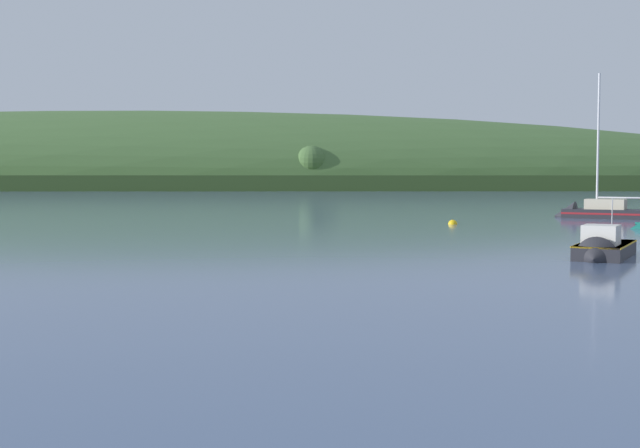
# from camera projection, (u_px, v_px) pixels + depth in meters

# --- Properties ---
(far_shoreline_hill) EXTENTS (566.06, 131.58, 46.25)m
(far_shoreline_hill) POSITION_uv_depth(u_px,v_px,m) (141.00, 187.00, 247.87)
(far_shoreline_hill) COLOR #314A21
(far_shoreline_hill) RESTS_ON ground
(sailboat_near_mooring) EXTENTS (9.26, 7.60, 15.22)m
(sailboat_near_mooring) POSITION_uv_depth(u_px,v_px,m) (596.00, 214.00, 79.64)
(sailboat_near_mooring) COLOR #232328
(sailboat_near_mooring) RESTS_ON ground
(fishing_boat_moored) EXTENTS (5.31, 6.44, 3.85)m
(fishing_boat_moored) POSITION_uv_depth(u_px,v_px,m) (603.00, 251.00, 41.72)
(fishing_boat_moored) COLOR #232328
(fishing_boat_moored) RESTS_ON ground
(mooring_buoy_foreground) EXTENTS (0.78, 0.78, 0.86)m
(mooring_buoy_foreground) POSITION_uv_depth(u_px,v_px,m) (453.00, 224.00, 69.84)
(mooring_buoy_foreground) COLOR yellow
(mooring_buoy_foreground) RESTS_ON ground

